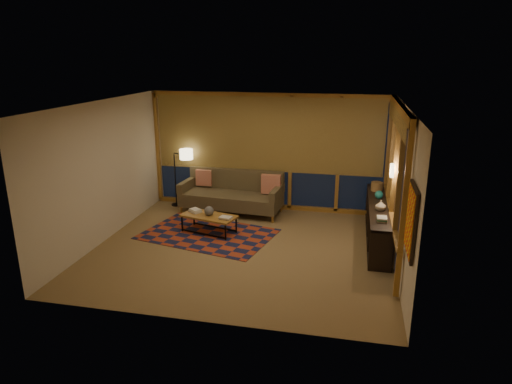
% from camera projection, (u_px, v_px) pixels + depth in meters
% --- Properties ---
extents(floor, '(5.50, 5.00, 0.01)m').
position_uv_depth(floor, '(243.00, 249.00, 8.61)').
color(floor, '#A0784B').
rests_on(floor, ground).
extents(ceiling, '(5.50, 5.00, 0.01)m').
position_uv_depth(ceiling, '(241.00, 104.00, 7.82)').
color(ceiling, white).
rests_on(ceiling, walls).
extents(walls, '(5.51, 5.01, 2.70)m').
position_uv_depth(walls, '(242.00, 180.00, 8.22)').
color(walls, beige).
rests_on(walls, floor).
extents(window_wall_back, '(5.30, 0.16, 2.60)m').
position_uv_depth(window_wall_back, '(267.00, 152.00, 10.49)').
color(window_wall_back, olive).
rests_on(window_wall_back, walls).
extents(window_wall_right, '(0.16, 3.70, 2.60)m').
position_uv_depth(window_wall_right, '(394.00, 179.00, 8.24)').
color(window_wall_right, olive).
rests_on(window_wall_right, walls).
extents(wall_art, '(0.06, 0.74, 0.94)m').
position_uv_depth(wall_art, '(411.00, 221.00, 5.91)').
color(wall_art, red).
rests_on(wall_art, walls).
extents(wall_sconce, '(0.12, 0.18, 0.22)m').
position_uv_depth(wall_sconce, '(392.00, 170.00, 8.05)').
color(wall_sconce, '#FFEAB2').
rests_on(wall_sconce, walls).
extents(sofa, '(2.36, 1.12, 0.94)m').
position_uv_depth(sofa, '(231.00, 193.00, 10.45)').
color(sofa, brown).
rests_on(sofa, floor).
extents(pillow_left, '(0.38, 0.13, 0.38)m').
position_uv_depth(pillow_left, '(204.00, 180.00, 10.83)').
color(pillow_left, red).
rests_on(pillow_left, sofa).
extents(pillow_right, '(0.43, 0.15, 0.43)m').
position_uv_depth(pillow_right, '(271.00, 185.00, 10.28)').
color(pillow_right, red).
rests_on(pillow_right, sofa).
extents(area_rug, '(2.85, 2.21, 0.01)m').
position_uv_depth(area_rug, '(208.00, 234.00, 9.29)').
color(area_rug, '#9C371E').
rests_on(area_rug, floor).
extents(coffee_table, '(1.22, 0.78, 0.37)m').
position_uv_depth(coffee_table, '(209.00, 224.00, 9.33)').
color(coffee_table, olive).
rests_on(coffee_table, floor).
extents(book_stack_a, '(0.28, 0.26, 0.06)m').
position_uv_depth(book_stack_a, '(195.00, 211.00, 9.45)').
color(book_stack_a, silver).
rests_on(book_stack_a, coffee_table).
extents(book_stack_b, '(0.29, 0.25, 0.05)m').
position_uv_depth(book_stack_b, '(226.00, 217.00, 9.08)').
color(book_stack_b, silver).
rests_on(book_stack_b, coffee_table).
extents(ceramic_pot, '(0.26, 0.26, 0.19)m').
position_uv_depth(ceramic_pot, '(209.00, 211.00, 9.26)').
color(ceramic_pot, '#2A2931').
rests_on(ceramic_pot, coffee_table).
extents(floor_lamp, '(0.51, 0.37, 1.41)m').
position_uv_depth(floor_lamp, '(175.00, 177.00, 10.89)').
color(floor_lamp, black).
rests_on(floor_lamp, floor).
extents(bookshelf, '(0.40, 2.91, 0.73)m').
position_uv_depth(bookshelf, '(378.00, 222.00, 8.94)').
color(bookshelf, '#34261B').
rests_on(bookshelf, floor).
extents(basket, '(0.31, 0.31, 0.18)m').
position_uv_depth(basket, '(377.00, 186.00, 9.69)').
color(basket, olive).
rests_on(basket, bookshelf).
extents(teal_bowl, '(0.20, 0.20, 0.17)m').
position_uv_depth(teal_bowl, '(379.00, 195.00, 9.15)').
color(teal_bowl, '#207F79').
rests_on(teal_bowl, bookshelf).
extents(vase, '(0.21, 0.21, 0.20)m').
position_uv_depth(vase, '(381.00, 205.00, 8.46)').
color(vase, tan).
rests_on(vase, bookshelf).
extents(shelf_book_stack, '(0.22, 0.27, 0.07)m').
position_uv_depth(shelf_book_stack, '(382.00, 219.00, 7.95)').
color(shelf_book_stack, silver).
rests_on(shelf_book_stack, bookshelf).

